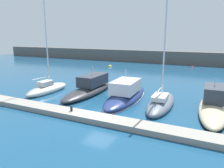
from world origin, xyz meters
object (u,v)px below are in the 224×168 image
motorboat_charcoal_second (90,88)px  sailboat_slate_fourth (161,102)px  sailboat_ivory_nearest (47,88)px  dock_bollard (71,109)px  motorboat_sand_fifth (213,106)px  motorboat_navy_third (126,94)px  mooring_buoy_red (192,67)px  mooring_buoy_yellow (110,67)px

motorboat_charcoal_second → sailboat_slate_fourth: (8.66, -1.12, -0.29)m
sailboat_ivory_nearest → dock_bollard: sailboat_ivory_nearest is taller
sailboat_slate_fourth → motorboat_sand_fifth: bearing=-85.0°
sailboat_slate_fourth → dock_bollard: (-6.18, -5.84, 0.27)m
motorboat_navy_third → motorboat_sand_fifth: 8.39m
sailboat_slate_fourth → mooring_buoy_red: sailboat_slate_fourth is taller
sailboat_ivory_nearest → dock_bollard: 8.86m
motorboat_sand_fifth → motorboat_navy_third: bearing=87.7°
sailboat_ivory_nearest → motorboat_navy_third: (9.55, 1.43, 0.08)m
mooring_buoy_red → motorboat_sand_fifth: bearing=-80.8°
sailboat_slate_fourth → mooring_buoy_yellow: (-16.26, 21.61, -0.37)m
motorboat_navy_third → sailboat_slate_fourth: size_ratio=0.75×
motorboat_charcoal_second → mooring_buoy_yellow: motorboat_charcoal_second is taller
motorboat_navy_third → motorboat_sand_fifth: bearing=-93.3°
sailboat_ivory_nearest → mooring_buoy_yellow: 22.58m
mooring_buoy_red → dock_bollard: (-6.11, -34.55, 0.64)m
motorboat_sand_fifth → mooring_buoy_yellow: motorboat_sand_fifth is taller
sailboat_ivory_nearest → motorboat_navy_third: bearing=-81.1°
motorboat_charcoal_second → dock_bollard: 7.39m
motorboat_navy_third → mooring_buoy_yellow: motorboat_navy_third is taller
motorboat_charcoal_second → mooring_buoy_yellow: bearing=19.6°
sailboat_ivory_nearest → sailboat_slate_fourth: sailboat_ivory_nearest is taller
sailboat_slate_fourth → sailboat_ivory_nearest: bearing=91.2°
motorboat_navy_third → dock_bollard: bearing=157.8°
motorboat_navy_third → mooring_buoy_red: 28.33m
motorboat_charcoal_second → dock_bollard: bearing=-161.2°
mooring_buoy_yellow → dock_bollard: 29.25m
sailboat_ivory_nearest → dock_bollard: bearing=-124.5°
dock_bollard → sailboat_slate_fourth: bearing=43.4°
mooring_buoy_yellow → dock_bollard: size_ratio=1.86×
sailboat_ivory_nearest → motorboat_navy_third: size_ratio=1.32×
motorboat_charcoal_second → mooring_buoy_yellow: size_ratio=11.98×
dock_bollard → mooring_buoy_red: bearing=80.0°
sailboat_slate_fourth → motorboat_sand_fifth: size_ratio=1.39×
sailboat_slate_fourth → motorboat_sand_fifth: 4.53m
motorboat_charcoal_second → motorboat_navy_third: (4.76, -0.47, -0.09)m
motorboat_sand_fifth → dock_bollard: motorboat_sand_fifth is taller
motorboat_charcoal_second → motorboat_navy_third: bearing=-96.5°
mooring_buoy_red → sailboat_slate_fourth: bearing=-89.9°
mooring_buoy_red → motorboat_charcoal_second: bearing=-107.3°
mooring_buoy_yellow → dock_bollard: (10.09, -27.45, 0.64)m
mooring_buoy_yellow → motorboat_navy_third: bearing=-59.5°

